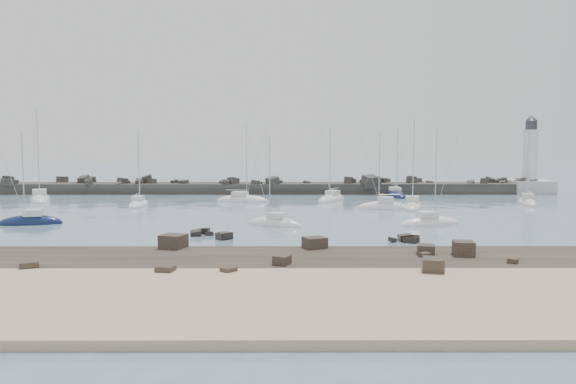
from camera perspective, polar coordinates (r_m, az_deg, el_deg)
The scene contains 18 objects.
ground at distance 63.34m, azimuth -3.10°, elevation -3.18°, with size 400.00×400.00×0.00m, color slate.
sand_strip at distance 32.08m, azimuth -6.07°, elevation -11.35°, with size 140.00×14.00×1.00m, color tan.
rock_shelf at distance 41.76m, azimuth -4.79°, elevation -7.46°, with size 140.00×12.44×2.02m.
rock_cluster_near at distance 54.20m, azimuth -7.30°, elevation -4.45°, with size 4.42×4.44×1.12m.
rock_cluster_far at distance 52.65m, azimuth 12.22°, elevation -4.86°, with size 3.21×2.78×1.32m.
breakwater at distance 101.56m, azimuth -6.25°, elevation 0.07°, with size 115.00×7.75×5.30m.
lighthouse at distance 109.88m, azimuth 23.32°, elevation 1.52°, with size 7.00×7.00×14.60m.
sailboat_0 at distance 95.45m, azimuth -23.90°, elevation -0.75°, with size 6.72×10.26×15.56m.
sailboat_1 at distance 68.65m, azimuth -24.69°, elevation -2.87°, with size 7.11×3.50×11.07m.
sailboat_2 at distance 83.24m, azimuth -14.93°, elevation -1.28°, with size 2.30×7.29×11.58m.
sailboat_3 at distance 86.77m, azimuth -4.64°, elevation -0.88°, with size 8.68×4.14×13.11m.
sailboat_4 at distance 61.46m, azimuth -1.42°, elevation -3.30°, with size 6.82×4.71×10.56m.
sailboat_5 at distance 87.96m, azimuth 4.45°, elevation -0.79°, with size 6.13×8.02×12.53m.
sailboat_6 at distance 63.80m, azimuth 14.22°, elevation -3.15°, with size 7.64×4.48×11.62m.
sailboat_7 at distance 96.27m, azimuth 10.87°, elevation -0.37°, with size 3.16×8.05×12.48m.
sailboat_8 at distance 78.06m, azimuth 9.63°, elevation -1.58°, with size 7.14×2.25×11.52m.
sailboat_9 at distance 79.51m, azimuth 12.52°, elevation -1.51°, with size 4.54×8.75×13.31m.
sailboat_11 at distance 89.17m, azimuth 23.12°, elevation -1.09°, with size 3.57×7.44×11.59m.
Camera 1 is at (3.24, -62.61, 9.03)m, focal length 35.00 mm.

